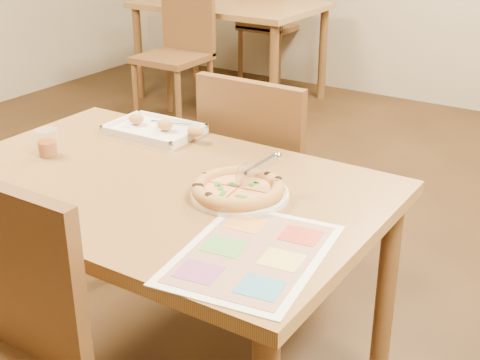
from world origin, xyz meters
The scene contains 11 objects.
dining_table centered at (0.00, 0.00, 0.63)m, with size 1.30×0.85×0.72m.
chair_far centered at (0.00, 0.60, 0.57)m, with size 0.42×0.42×0.47m.
bg_table centered at (-1.60, 2.80, 0.63)m, with size 1.30×0.85×0.72m.
bg_chair_near centered at (-1.60, 2.20, 0.57)m, with size 0.42×0.42×0.47m.
bg_chair_far centered at (-1.60, 3.30, 0.57)m, with size 0.42×0.42×0.47m.
plate centered at (0.26, 0.05, 0.73)m, with size 0.27×0.27×0.01m, color white.
pizza centered at (0.26, 0.04, 0.75)m, with size 0.26×0.26×0.04m.
pizza_cutter centered at (0.29, 0.09, 0.80)m, with size 0.08×0.12×0.08m.
appetizer_tray centered at (-0.26, 0.32, 0.73)m, with size 0.36×0.22×0.06m.
glass_tumbler centered at (-0.42, -0.02, 0.76)m, with size 0.07×0.07×0.09m.
menu centered at (0.45, -0.20, 0.72)m, with size 0.31×0.44×0.01m, color white.
Camera 1 is at (1.16, -1.34, 1.50)m, focal length 50.00 mm.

